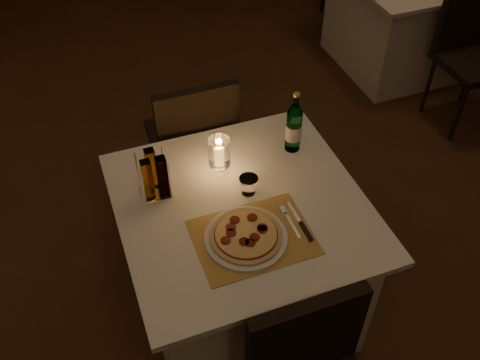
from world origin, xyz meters
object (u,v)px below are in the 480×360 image
object	(u,v)px
pizza	(246,235)
water_bottle	(294,127)
neighbor_table_right	(404,19)
chair_far	(194,135)
tumbler	(249,185)
main_table	(242,258)
hurricane_candle	(219,153)
plate	(246,238)

from	to	relation	value
pizza	water_bottle	size ratio (longest dim) A/B	0.93
neighbor_table_right	chair_far	bearing A→B (deg)	-153.56
tumbler	neighbor_table_right	distance (m)	2.53
main_table	hurricane_candle	xyz separation A→B (m)	(-0.02, 0.22, 0.47)
main_table	tumbler	world-z (taller)	tumbler
pizza	water_bottle	xyz separation A→B (m)	(0.39, 0.43, 0.09)
main_table	water_bottle	world-z (taller)	water_bottle
pizza	hurricane_candle	xyz separation A→B (m)	(0.03, 0.40, 0.08)
chair_far	neighbor_table_right	world-z (taller)	chair_far
water_bottle	neighbor_table_right	xyz separation A→B (m)	(1.61, 1.43, -0.49)
main_table	plate	world-z (taller)	plate
chair_far	water_bottle	world-z (taller)	water_bottle
hurricane_candle	plate	bearing A→B (deg)	-94.23
water_bottle	hurricane_candle	xyz separation A→B (m)	(-0.36, -0.03, -0.02)
plate	neighbor_table_right	xyz separation A→B (m)	(1.99, 1.86, -0.38)
pizza	neighbor_table_right	distance (m)	2.75
chair_far	hurricane_candle	xyz separation A→B (m)	(-0.02, -0.50, 0.30)
main_table	pizza	distance (m)	0.44
plate	neighbor_table_right	bearing A→B (deg)	43.03
chair_far	tumbler	world-z (taller)	chair_far
main_table	water_bottle	distance (m)	0.64
main_table	chair_far	xyz separation A→B (m)	(0.00, 0.71, 0.18)
pizza	tumbler	xyz separation A→B (m)	(0.10, 0.23, 0.01)
pizza	water_bottle	bearing A→B (deg)	47.78
tumbler	water_bottle	size ratio (longest dim) A/B	0.26
chair_far	neighbor_table_right	distance (m)	2.18
plate	water_bottle	world-z (taller)	water_bottle
pizza	hurricane_candle	size ratio (longest dim) A/B	1.57
neighbor_table_right	main_table	bearing A→B (deg)	-139.14
hurricane_candle	neighbor_table_right	xyz separation A→B (m)	(1.96, 1.46, -0.47)
pizza	neighbor_table_right	bearing A→B (deg)	43.03
neighbor_table_right	plate	bearing A→B (deg)	-136.97
neighbor_table_right	hurricane_candle	bearing A→B (deg)	-143.29
hurricane_candle	neighbor_table_right	size ratio (longest dim) A/B	0.18
plate	pizza	bearing A→B (deg)	98.70
chair_far	hurricane_candle	size ratio (longest dim) A/B	5.04
plate	pizza	xyz separation A→B (m)	(-0.00, 0.00, 0.02)
chair_far	neighbor_table_right	bearing A→B (deg)	26.44
pizza	chair_far	bearing A→B (deg)	86.79
main_table	plate	bearing A→B (deg)	-105.52
tumbler	water_bottle	bearing A→B (deg)	33.92
main_table	chair_far	bearing A→B (deg)	90.00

